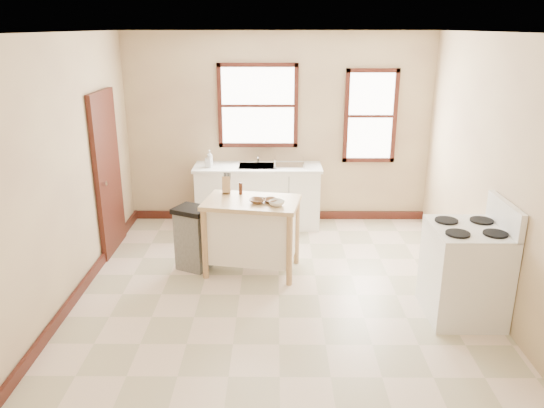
# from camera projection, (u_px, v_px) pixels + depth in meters

# --- Properties ---
(floor) EXTENTS (5.00, 5.00, 0.00)m
(floor) POSITION_uv_depth(u_px,v_px,m) (279.00, 295.00, 5.93)
(floor) COLOR #F5DBC2
(floor) RESTS_ON ground
(ceiling) EXTENTS (5.00, 5.00, 0.00)m
(ceiling) POSITION_uv_depth(u_px,v_px,m) (280.00, 32.00, 5.04)
(ceiling) COLOR white
(ceiling) RESTS_ON ground
(wall_back) EXTENTS (4.50, 0.04, 2.80)m
(wall_back) POSITION_uv_depth(u_px,v_px,m) (278.00, 129.00, 7.85)
(wall_back) COLOR beige
(wall_back) RESTS_ON ground
(wall_left) EXTENTS (0.04, 5.00, 2.80)m
(wall_left) POSITION_uv_depth(u_px,v_px,m) (63.00, 174.00, 5.50)
(wall_left) COLOR beige
(wall_left) RESTS_ON ground
(wall_right) EXTENTS (0.04, 5.00, 2.80)m
(wall_right) POSITION_uv_depth(u_px,v_px,m) (497.00, 175.00, 5.47)
(wall_right) COLOR beige
(wall_right) RESTS_ON ground
(window_main) EXTENTS (1.17, 0.06, 1.22)m
(window_main) POSITION_uv_depth(u_px,v_px,m) (258.00, 106.00, 7.72)
(window_main) COLOR #3F1711
(window_main) RESTS_ON wall_back
(window_side) EXTENTS (0.77, 0.06, 1.37)m
(window_side) POSITION_uv_depth(u_px,v_px,m) (370.00, 116.00, 7.76)
(window_side) COLOR #3F1711
(window_side) RESTS_ON wall_back
(door_left) EXTENTS (0.06, 0.90, 2.10)m
(door_left) POSITION_uv_depth(u_px,v_px,m) (108.00, 173.00, 6.84)
(door_left) COLOR #3F1711
(door_left) RESTS_ON ground
(baseboard_back) EXTENTS (4.50, 0.04, 0.12)m
(baseboard_back) POSITION_uv_depth(u_px,v_px,m) (278.00, 215.00, 8.25)
(baseboard_back) COLOR #3F1711
(baseboard_back) RESTS_ON ground
(baseboard_left) EXTENTS (0.04, 5.00, 0.12)m
(baseboard_left) POSITION_uv_depth(u_px,v_px,m) (81.00, 289.00, 5.93)
(baseboard_left) COLOR #3F1711
(baseboard_left) RESTS_ON ground
(sink_counter) EXTENTS (1.86, 0.62, 0.92)m
(sink_counter) POSITION_uv_depth(u_px,v_px,m) (258.00, 196.00, 7.87)
(sink_counter) COLOR white
(sink_counter) RESTS_ON ground
(faucet) EXTENTS (0.03, 0.03, 0.22)m
(faucet) POSITION_uv_depth(u_px,v_px,m) (258.00, 156.00, 7.86)
(faucet) COLOR silver
(faucet) RESTS_ON sink_counter
(soap_bottle_a) EXTENTS (0.11, 0.11, 0.24)m
(soap_bottle_a) POSITION_uv_depth(u_px,v_px,m) (210.00, 158.00, 7.64)
(soap_bottle_a) COLOR #B2B2B2
(soap_bottle_a) RESTS_ON sink_counter
(soap_bottle_b) EXTENTS (0.10, 0.10, 0.19)m
(soap_bottle_b) POSITION_uv_depth(u_px,v_px,m) (208.00, 160.00, 7.63)
(soap_bottle_b) COLOR #B2B2B2
(soap_bottle_b) RESTS_ON sink_counter
(dish_rack) EXTENTS (0.50, 0.42, 0.11)m
(dish_rack) POSITION_uv_depth(u_px,v_px,m) (289.00, 162.00, 7.70)
(dish_rack) COLOR silver
(dish_rack) RESTS_ON sink_counter
(kitchen_island) EXTENTS (1.21, 0.88, 0.90)m
(kitchen_island) POSITION_uv_depth(u_px,v_px,m) (252.00, 236.00, 6.39)
(kitchen_island) COLOR #DAB380
(kitchen_island) RESTS_ON ground
(knife_block) EXTENTS (0.11, 0.11, 0.20)m
(knife_block) POSITION_uv_depth(u_px,v_px,m) (226.00, 185.00, 6.48)
(knife_block) COLOR tan
(knife_block) RESTS_ON kitchen_island
(pepper_grinder) EXTENTS (0.06, 0.06, 0.15)m
(pepper_grinder) POSITION_uv_depth(u_px,v_px,m) (241.00, 188.00, 6.45)
(pepper_grinder) COLOR #3F1E11
(pepper_grinder) RESTS_ON kitchen_island
(bowl_a) EXTENTS (0.24, 0.24, 0.05)m
(bowl_a) POSITION_uv_depth(u_px,v_px,m) (258.00, 201.00, 6.16)
(bowl_a) COLOR brown
(bowl_a) RESTS_ON kitchen_island
(bowl_b) EXTENTS (0.23, 0.23, 0.04)m
(bowl_b) POSITION_uv_depth(u_px,v_px,m) (270.00, 201.00, 6.18)
(bowl_b) COLOR brown
(bowl_b) RESTS_ON kitchen_island
(bowl_c) EXTENTS (0.21, 0.21, 0.06)m
(bowl_c) POSITION_uv_depth(u_px,v_px,m) (277.00, 203.00, 6.06)
(bowl_c) COLOR white
(bowl_c) RESTS_ON kitchen_island
(trash_bin) EXTENTS (0.51, 0.48, 0.79)m
(trash_bin) POSITION_uv_depth(u_px,v_px,m) (193.00, 238.00, 6.47)
(trash_bin) COLOR gray
(trash_bin) RESTS_ON ground
(gas_stove) EXTENTS (0.78, 0.79, 1.24)m
(gas_stove) POSITION_uv_depth(u_px,v_px,m) (466.00, 260.00, 5.33)
(gas_stove) COLOR white
(gas_stove) RESTS_ON ground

